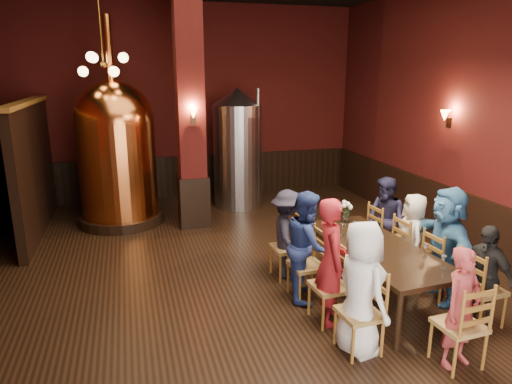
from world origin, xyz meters
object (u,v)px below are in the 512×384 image
object	(u,v)px
dining_table	(375,250)
person_0	(361,288)
person_2	(307,245)
steel_vessel	(238,148)
person_1	(331,261)
copper_kettle	(117,152)
rose_vase	(347,208)

from	to	relation	value
dining_table	person_0	bearing A→B (deg)	-130.36
person_2	steel_vessel	world-z (taller)	steel_vessel
person_1	steel_vessel	xyz separation A→B (m)	(0.11, 5.18, 0.53)
copper_kettle	person_2	bearing A→B (deg)	-58.70
dining_table	copper_kettle	distance (m)	5.44
copper_kettle	rose_vase	distance (m)	4.70
person_2	copper_kettle	xyz separation A→B (m)	(-2.42, 3.99, 0.71)
person_0	rose_vase	size ratio (longest dim) A/B	4.46
person_0	person_2	bearing A→B (deg)	-5.13
steel_vessel	copper_kettle	bearing A→B (deg)	-168.31
person_0	person_1	world-z (taller)	person_1
person_0	steel_vessel	distance (m)	5.87
person_0	rose_vase	world-z (taller)	person_0
person_0	person_2	xyz separation A→B (m)	(-0.08, 1.33, -0.01)
person_2	steel_vessel	distance (m)	4.56
person_1	person_2	xyz separation A→B (m)	(-0.04, 0.66, -0.04)
person_1	rose_vase	world-z (taller)	person_1
person_1	copper_kettle	world-z (taller)	copper_kettle
person_1	steel_vessel	size ratio (longest dim) A/B	0.60
person_1	rose_vase	distance (m)	1.66
steel_vessel	dining_table	bearing A→B (deg)	-81.53
copper_kettle	rose_vase	bearing A→B (deg)	-44.11
person_2	rose_vase	bearing A→B (deg)	-33.85
person_2	copper_kettle	distance (m)	4.72
person_0	dining_table	bearing A→B (deg)	-45.50
dining_table	steel_vessel	bearing A→B (deg)	94.92
person_2	steel_vessel	bearing A→B (deg)	16.28
dining_table	person_1	bearing A→B (deg)	-158.78
person_0	copper_kettle	size ratio (longest dim) A/B	0.38
dining_table	copper_kettle	size ratio (longest dim) A/B	0.62
dining_table	steel_vessel	xyz separation A→B (m)	(-0.71, 4.80, 0.63)
person_2	person_1	bearing A→B (deg)	-158.21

